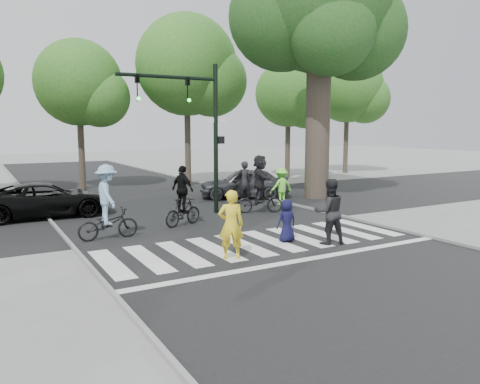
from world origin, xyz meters
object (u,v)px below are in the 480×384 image
object	(u,v)px
pedestrian_woman	(231,225)
cyclist_right	(260,187)
eucalyptus	(319,11)
cyclist_mid	(183,201)
car_grey	(244,183)
car_suv	(46,200)
traffic_signal	(196,117)
pedestrian_child	(287,221)
cyclist_left	(107,207)
pedestrian_adult	(329,212)

from	to	relation	value
pedestrian_woman	cyclist_right	world-z (taller)	cyclist_right
eucalyptus	cyclist_right	xyz separation A→B (m)	(-4.78, -2.37, -8.01)
cyclist_mid	cyclist_right	xyz separation A→B (m)	(3.75, 0.81, 0.18)
car_grey	car_suv	bearing A→B (deg)	-63.39
cyclist_mid	car_grey	size ratio (longest dim) A/B	0.49
traffic_signal	pedestrian_child	world-z (taller)	traffic_signal
pedestrian_child	cyclist_mid	distance (m)	4.23
pedestrian_child	cyclist_right	size ratio (longest dim) A/B	0.55
cyclist_mid	car_suv	bearing A→B (deg)	133.35
traffic_signal	car_grey	distance (m)	5.89
cyclist_left	cyclist_mid	xyz separation A→B (m)	(2.86, 0.75, -0.14)
pedestrian_adult	cyclist_right	bearing A→B (deg)	-84.99
cyclist_left	pedestrian_child	bearing A→B (deg)	-33.11
car_grey	cyclist_right	bearing A→B (deg)	2.10
pedestrian_adult	cyclist_right	xyz separation A→B (m)	(0.97, 5.46, 0.07)
pedestrian_adult	cyclist_mid	bearing A→B (deg)	-44.03
pedestrian_adult	car_grey	distance (m)	9.73
cyclist_left	car_suv	bearing A→B (deg)	102.96
pedestrian_child	car_suv	world-z (taller)	car_suv
pedestrian_woman	pedestrian_adult	world-z (taller)	pedestrian_adult
cyclist_left	cyclist_mid	size ratio (longest dim) A/B	1.09
pedestrian_adult	cyclist_right	world-z (taller)	cyclist_right
cyclist_mid	car_grey	world-z (taller)	cyclist_mid
traffic_signal	car_suv	world-z (taller)	traffic_signal
eucalyptus	pedestrian_adult	size ratio (longest dim) A/B	6.54
pedestrian_woman	car_suv	distance (m)	9.51
cyclist_right	pedestrian_child	bearing A→B (deg)	-112.60
cyclist_left	cyclist_right	bearing A→B (deg)	13.22
eucalyptus	pedestrian_adult	xyz separation A→B (m)	(-5.75, -7.82, -8.09)
eucalyptus	cyclist_mid	distance (m)	12.24
pedestrian_woman	cyclist_mid	xyz separation A→B (m)	(0.57, 4.62, -0.04)
pedestrian_woman	cyclist_right	size ratio (longest dim) A/B	0.78
pedestrian_adult	traffic_signal	bearing A→B (deg)	-62.22
cyclist_right	cyclist_left	bearing A→B (deg)	-166.78
traffic_signal	cyclist_left	world-z (taller)	traffic_signal
traffic_signal	cyclist_mid	xyz separation A→B (m)	(-1.35, -1.71, -3.01)
cyclist_right	car_suv	bearing A→B (deg)	156.11
traffic_signal	pedestrian_adult	world-z (taller)	traffic_signal
eucalyptus	cyclist_right	bearing A→B (deg)	-153.65
pedestrian_child	cyclist_right	world-z (taller)	cyclist_right
traffic_signal	pedestrian_woman	bearing A→B (deg)	-106.90
traffic_signal	cyclist_mid	size ratio (longest dim) A/B	2.76
car_grey	cyclist_left	bearing A→B (deg)	-32.52
cyclist_left	car_grey	world-z (taller)	cyclist_left
traffic_signal	cyclist_mid	world-z (taller)	traffic_signal
pedestrian_child	pedestrian_adult	distance (m)	1.31
pedestrian_adult	cyclist_mid	world-z (taller)	cyclist_mid
car_suv	pedestrian_child	bearing A→B (deg)	-143.13
car_suv	cyclist_right	bearing A→B (deg)	-112.98
cyclist_left	cyclist_right	size ratio (longest dim) A/B	0.99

